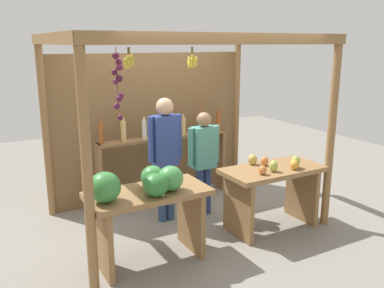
# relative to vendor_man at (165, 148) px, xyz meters

# --- Properties ---
(ground_plane) EXTENTS (12.00, 12.00, 0.00)m
(ground_plane) POSITION_rel_vendor_man_xyz_m (0.23, -0.09, -1.01)
(ground_plane) COLOR gray
(ground_plane) RESTS_ON ground
(market_stall) EXTENTS (3.24, 2.20, 2.46)m
(market_stall) POSITION_rel_vendor_man_xyz_m (0.22, 0.41, 0.42)
(market_stall) COLOR olive
(market_stall) RESTS_ON ground
(fruit_counter_left) EXTENTS (1.37, 0.65, 1.13)m
(fruit_counter_left) POSITION_rel_vendor_man_xyz_m (-0.67, -0.91, -0.26)
(fruit_counter_left) COLOR olive
(fruit_counter_left) RESTS_ON ground
(fruit_counter_right) EXTENTS (1.31, 0.64, 0.98)m
(fruit_counter_right) POSITION_rel_vendor_man_xyz_m (1.09, -0.87, -0.41)
(fruit_counter_right) COLOR olive
(fruit_counter_right) RESTS_ON ground
(bottle_shelf_unit) EXTENTS (2.08, 0.22, 1.35)m
(bottle_shelf_unit) POSITION_rel_vendor_man_xyz_m (0.32, 0.69, -0.20)
(bottle_shelf_unit) COLOR olive
(bottle_shelf_unit) RESTS_ON ground
(vendor_man) EXTENTS (0.48, 0.23, 1.68)m
(vendor_man) POSITION_rel_vendor_man_xyz_m (0.00, 0.00, 0.00)
(vendor_man) COLOR navy
(vendor_man) RESTS_ON ground
(vendor_woman) EXTENTS (0.48, 0.20, 1.45)m
(vendor_woman) POSITION_rel_vendor_man_xyz_m (0.55, -0.06, -0.15)
(vendor_woman) COLOR navy
(vendor_woman) RESTS_ON ground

